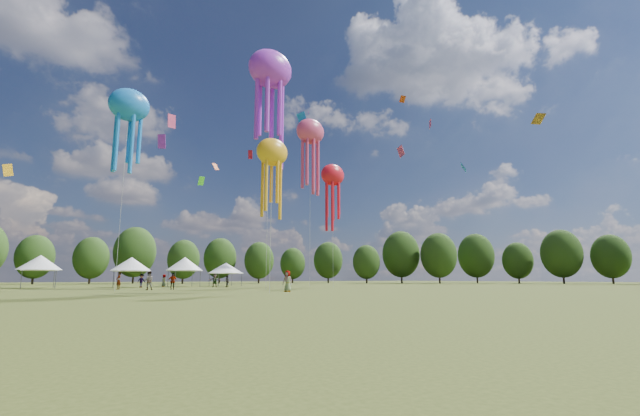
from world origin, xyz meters
TOP-DOWN VIEW (x-y plane):
  - ground at (0.00, 0.00)m, footprint 300.00×300.00m
  - spectator_near at (-5.90, 37.89)m, footprint 1.09×0.94m
  - spectators_far at (0.83, 45.13)m, footprint 15.26×32.61m
  - festival_tents at (-4.76, 55.34)m, footprint 37.48×10.43m
  - show_kites at (4.70, 40.10)m, footprint 49.99×29.14m
  - small_kites at (0.67, 40.69)m, footprint 78.81×69.61m
  - treeline at (-3.87, 62.51)m, footprint 201.57×95.24m

SIDE VIEW (x-z plane):
  - ground at x=0.00m, z-range 0.00..0.00m
  - spectators_far at x=0.83m, z-range -0.05..1.87m
  - spectator_near at x=-5.90m, z-range 0.00..1.93m
  - festival_tents at x=-4.76m, z-range 0.92..5.24m
  - treeline at x=-3.87m, z-range -0.17..13.26m
  - show_kites at x=4.70m, z-range 5.79..34.85m
  - small_kites at x=0.67m, z-range 6.88..52.22m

